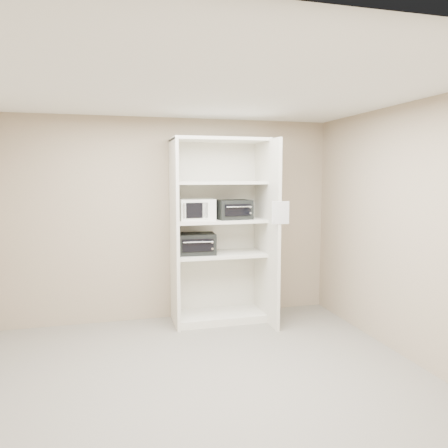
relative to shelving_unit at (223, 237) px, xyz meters
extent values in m
cube|color=slate|center=(-0.67, -1.70, -1.13)|extent=(4.50, 4.00, 0.01)
cube|color=white|center=(-0.67, -1.70, 1.57)|extent=(4.50, 4.00, 0.01)
cube|color=tan|center=(-0.67, 0.30, 0.22)|extent=(4.50, 0.02, 2.70)
cube|color=tan|center=(-0.67, -3.70, 0.22)|extent=(4.50, 0.02, 2.70)
cube|color=tan|center=(1.58, -1.70, 0.22)|extent=(0.02, 4.00, 2.70)
cube|color=silver|center=(-0.65, -0.02, 0.07)|extent=(0.04, 0.60, 2.40)
cube|color=silver|center=(0.55, -0.17, 0.07)|extent=(0.04, 0.90, 2.40)
cube|color=silver|center=(-0.05, 0.28, 0.07)|extent=(1.24, 0.02, 2.40)
cube|color=silver|center=(-0.05, 0.00, -1.08)|extent=(1.16, 0.56, 0.10)
cube|color=silver|center=(-0.05, 0.00, -0.23)|extent=(1.16, 0.56, 0.04)
cube|color=silver|center=(-0.05, 0.00, 0.22)|extent=(1.16, 0.56, 0.04)
cube|color=silver|center=(-0.05, 0.00, 0.72)|extent=(1.16, 0.56, 0.04)
cube|color=silver|center=(-0.05, 0.00, 1.27)|extent=(1.24, 0.60, 0.04)
cube|color=white|center=(-0.36, 0.01, 0.37)|extent=(0.45, 0.35, 0.27)
cube|color=black|center=(0.13, -0.04, 0.37)|extent=(0.47, 0.38, 0.25)
cube|color=black|center=(-0.36, 0.00, -0.08)|extent=(0.51, 0.40, 0.27)
cube|color=white|center=(0.56, -0.63, 0.36)|extent=(0.21, 0.01, 0.27)
camera|label=1|loc=(-1.45, -5.55, 0.81)|focal=35.00mm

